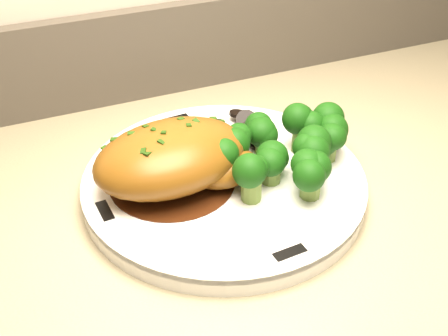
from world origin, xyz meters
name	(u,v)px	position (x,y,z in m)	size (l,w,h in m)	color
plate	(224,183)	(-0.23, 1.75, 0.95)	(0.29, 0.29, 0.02)	white
rim_accent_0	(176,119)	(-0.23, 1.88, 0.96)	(0.03, 0.01, 0.00)	black
rim_accent_1	(105,211)	(-0.35, 1.74, 0.96)	(0.03, 0.01, 0.00)	black
rim_accent_2	(290,253)	(-0.22, 1.63, 0.96)	(0.03, 0.01, 0.00)	black
rim_accent_3	(326,145)	(-0.10, 1.76, 0.96)	(0.03, 0.01, 0.00)	black
gravy_pool	(172,181)	(-0.28, 1.76, 0.96)	(0.13, 0.13, 0.00)	#361709
chicken_breast	(177,158)	(-0.27, 1.76, 0.99)	(0.17, 0.12, 0.06)	brown
mushroom_pile	(221,140)	(-0.21, 1.81, 0.96)	(0.10, 0.07, 0.03)	black
broccoli_florets	(283,149)	(-0.17, 1.74, 0.98)	(0.16, 0.12, 0.05)	olive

